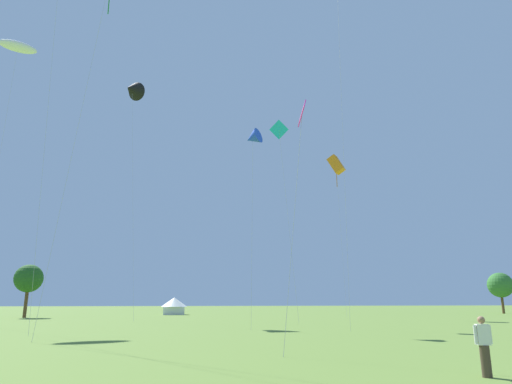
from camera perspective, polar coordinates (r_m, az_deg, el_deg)
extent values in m
cylinder|color=#B2B2B7|center=(36.85, -24.98, 8.48)|extent=(1.52, 2.27, 30.51)
ellipsoid|color=white|center=(60.66, -27.97, 15.96)|extent=(4.37, 3.07, 1.42)
cylinder|color=#B2B2B7|center=(30.34, -21.74, 7.24)|extent=(2.19, 1.38, 24.98)
cone|color=black|center=(62.01, -15.43, 12.42)|extent=(3.36, 3.37, 2.80)
cylinder|color=#B2B2B7|center=(56.34, -15.36, -0.56)|extent=(2.15, 1.72, 28.91)
cube|color=#E02DA3|center=(22.62, 5.86, 9.92)|extent=(0.48, 1.55, 1.51)
cylinder|color=#B2B2B7|center=(20.12, 4.81, -3.81)|extent=(1.48, 1.53, 11.20)
cone|color=blue|center=(40.41, -0.41, 6.88)|extent=(2.06, 2.05, 1.67)
cylinder|color=#B2B2B7|center=(37.46, -0.51, -4.44)|extent=(0.40, 1.70, 16.34)
cube|color=#1EB7CC|center=(48.08, 2.93, 7.92)|extent=(1.95, 0.82, 1.95)
cylinder|color=#B2B2B7|center=(44.97, 4.13, -3.70)|extent=(1.44, 1.24, 19.83)
cube|color=orange|center=(67.45, 10.13, 3.44)|extent=(2.74, 2.61, 2.97)
cylinder|color=#A75C11|center=(66.88, 10.20, 1.75)|extent=(0.09, 0.09, 2.66)
cylinder|color=#B2B2B7|center=(64.31, 10.77, -5.63)|extent=(0.09, 1.78, 21.75)
cylinder|color=#B2B2B7|center=(38.36, 10.95, 7.55)|extent=(0.94, 1.62, 31.76)
cylinder|color=#473828|center=(15.65, 27.13, -18.57)|extent=(0.28, 0.28, 0.90)
cube|color=white|center=(15.59, 26.82, -15.84)|extent=(0.40, 0.30, 0.60)
sphere|color=#9E7051|center=(15.56, 26.65, -14.31)|extent=(0.22, 0.22, 0.22)
cylinder|color=white|center=(15.45, 26.08, -15.95)|extent=(0.09, 0.09, 0.55)
cylinder|color=white|center=(15.73, 27.55, -15.73)|extent=(0.09, 0.09, 0.55)
cube|color=white|center=(76.34, -10.37, -14.59)|extent=(3.34, 3.34, 1.25)
cone|color=white|center=(76.32, -10.33, -13.57)|extent=(4.18, 4.18, 1.46)
cylinder|color=brown|center=(92.52, 28.81, -12.30)|extent=(0.44, 0.44, 3.40)
sphere|color=#33702D|center=(92.56, 28.58, -10.32)|extent=(4.35, 4.35, 4.35)
cylinder|color=brown|center=(68.80, -27.17, -12.41)|extent=(0.44, 0.44, 3.83)
sphere|color=#23561E|center=(68.87, -26.88, -9.75)|extent=(3.71, 3.71, 3.71)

